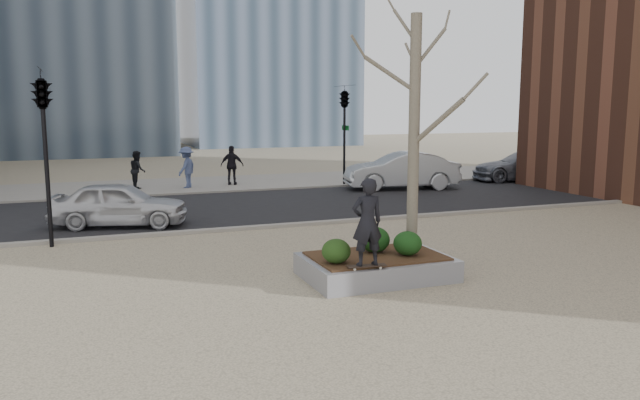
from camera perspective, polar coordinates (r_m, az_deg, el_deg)
name	(u,v)px	position (r m, az deg, el deg)	size (l,w,h in m)	color
ground	(332,282)	(12.88, 1.11, -7.54)	(120.00, 120.00, 0.00)	tan
street	(226,208)	(22.25, -8.59, -0.73)	(60.00, 8.00, 0.02)	black
far_sidewalk	(193,185)	(29.06, -11.57, 1.37)	(60.00, 6.00, 0.02)	gray
planter	(376,267)	(13.21, 5.16, -6.15)	(3.00, 2.00, 0.45)	gray
planter_mulch	(376,256)	(13.15, 5.17, -5.11)	(2.70, 1.70, 0.04)	#382314
sycamore_tree	(415,96)	(13.51, 8.66, 9.40)	(2.80, 2.80, 6.60)	gray
shrub_left	(336,251)	(12.37, 1.49, -4.70)	(0.58, 0.58, 0.49)	#163410
shrub_middle	(375,240)	(13.34, 5.03, -3.63)	(0.64, 0.64, 0.55)	#133410
shrub_right	(408,243)	(13.15, 8.01, -3.94)	(0.60, 0.60, 0.51)	#143C13
skateboard	(367,267)	(12.17, 4.28, -6.14)	(0.78, 0.20, 0.07)	black
skateboarder	(367,222)	(11.98, 4.33, -2.02)	(0.62, 0.41, 1.70)	black
police_car	(119,204)	(19.48, -17.88, -0.35)	(1.59, 3.94, 1.34)	silver
car_silver	(401,170)	(27.20, 7.46, 2.70)	(1.69, 4.84, 1.60)	#A6AAAE
car_third	(524,166)	(31.47, 18.18, 2.98)	(2.00, 4.91, 1.43)	slate
pedestrian_a	(138,170)	(28.16, -16.34, 2.67)	(0.79, 0.62, 1.63)	black
pedestrian_b	(187,167)	(27.91, -12.11, 2.94)	(1.16, 0.67, 1.80)	#47557F
pedestrian_c	(232,165)	(28.58, -8.04, 3.16)	(1.04, 0.43, 1.78)	black
traffic_light_near	(46,159)	(17.13, -23.75, 3.42)	(0.60, 2.48, 4.50)	black
traffic_light_far	(344,136)	(28.38, 2.24, 5.90)	(0.60, 2.48, 4.50)	black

